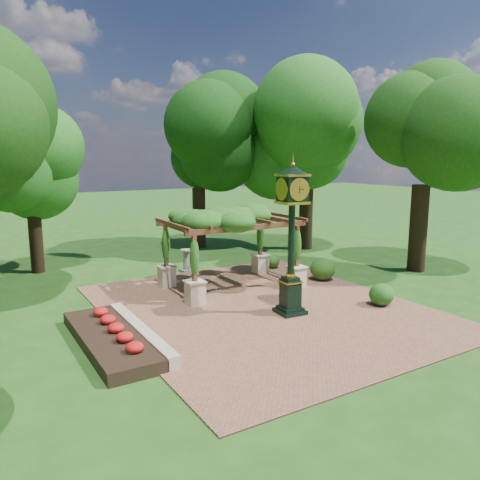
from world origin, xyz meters
TOP-DOWN VIEW (x-y plane):
  - ground at (0.00, 0.00)m, footprint 120.00×120.00m
  - brick_plaza at (0.00, 1.00)m, footprint 10.00×12.00m
  - border_wall at (-4.60, 0.50)m, footprint 0.35×5.00m
  - flower_bed at (-5.50, 0.50)m, footprint 1.50×5.00m
  - pedestal_clock at (0.45, -0.01)m, footprint 1.07×1.07m
  - pergola at (0.41, 3.84)m, footprint 5.27×3.36m
  - sundial at (0.00, 7.28)m, footprint 0.61×0.61m
  - shrub_front at (3.73, -1.00)m, footprint 1.10×1.10m
  - shrub_mid at (4.27, 2.74)m, footprint 1.16×1.16m
  - shrub_back at (3.70, 5.66)m, footprint 0.93×0.93m
  - tree_west_far at (-5.89, 10.68)m, footprint 3.75×3.75m
  - tree_north at (3.19, 12.34)m, footprint 4.81×4.81m
  - tree_east_far at (8.21, 8.74)m, footprint 5.14×5.14m
  - tree_east_near at (9.26, 1.91)m, footprint 4.56×4.56m

SIDE VIEW (x-z plane):
  - ground at x=0.00m, z-range 0.00..0.00m
  - brick_plaza at x=0.00m, z-range 0.00..0.04m
  - flower_bed at x=-5.50m, z-range 0.00..0.36m
  - border_wall at x=-4.60m, z-range 0.00..0.40m
  - shrub_back at x=3.70m, z-range 0.04..0.69m
  - shrub_front at x=3.73m, z-range 0.04..0.82m
  - sundial at x=0.00m, z-range -0.06..0.97m
  - shrub_mid at x=4.27m, z-range 0.04..1.00m
  - pergola at x=0.41m, z-range 1.06..4.34m
  - pedestal_clock at x=0.45m, z-range 0.49..5.51m
  - tree_west_far at x=-5.89m, z-range 1.29..8.20m
  - tree_north at x=3.19m, z-range 1.66..10.60m
  - tree_east_far at x=8.21m, z-range 1.78..11.32m
  - tree_east_near at x=9.26m, z-range 1.89..12.16m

